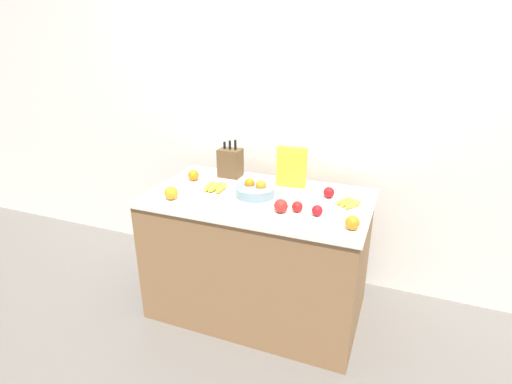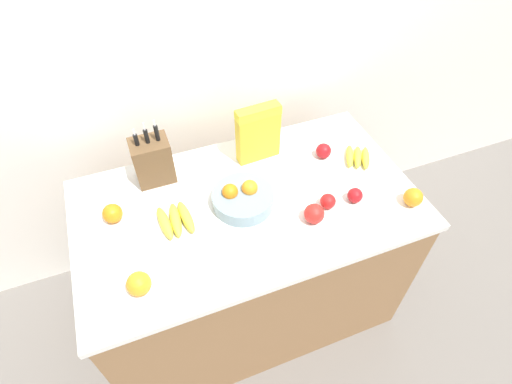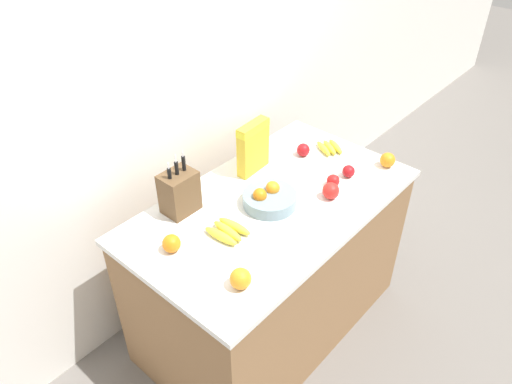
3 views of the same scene
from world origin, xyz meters
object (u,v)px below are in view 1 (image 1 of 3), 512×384
object	(u,v)px
banana_bunch_left	(349,203)
orange_mid_right	(193,175)
orange_by_cereal	(171,193)
apple_leftmost	(317,210)
fruit_bowl	(255,190)
apple_middle	(329,192)
banana_bunch_right	(216,187)
knife_block	(230,163)
apple_front	(281,206)
cereal_box	(292,165)
orange_mid_left	(352,223)
apple_rear	(297,207)

from	to	relation	value
banana_bunch_left	orange_mid_right	bearing A→B (deg)	177.80
orange_by_cereal	apple_leftmost	bearing A→B (deg)	6.11
fruit_bowl	apple_middle	size ratio (longest dim) A/B	3.60
banana_bunch_right	orange_by_cereal	bearing A→B (deg)	-125.98
knife_block	banana_bunch_left	size ratio (longest dim) A/B	1.65
fruit_bowl	banana_bunch_left	bearing A→B (deg)	5.68
apple_front	orange_mid_right	xyz separation A→B (m)	(-0.76, 0.29, -0.00)
fruit_bowl	apple_middle	distance (m)	0.47
fruit_bowl	banana_bunch_left	xyz separation A→B (m)	(0.59, 0.06, -0.02)
banana_bunch_right	orange_by_cereal	xyz separation A→B (m)	(-0.19, -0.26, 0.02)
cereal_box	orange_mid_right	xyz separation A→B (m)	(-0.69, -0.15, -0.11)
fruit_bowl	banana_bunch_right	bearing A→B (deg)	-179.72
cereal_box	orange_mid_left	size ratio (longest dim) A/B	3.46
banana_bunch_left	orange_mid_right	size ratio (longest dim) A/B	2.34
apple_middle	orange_mid_left	distance (m)	0.45
apple_front	orange_mid_left	distance (m)	0.43
cereal_box	fruit_bowl	world-z (taller)	cereal_box
apple_middle	apple_rear	world-z (taller)	apple_middle
apple_front	apple_rear	size ratio (longest dim) A/B	1.27
banana_bunch_left	knife_block	bearing A→B (deg)	166.22
apple_leftmost	apple_front	bearing A→B (deg)	-170.85
cereal_box	orange_by_cereal	size ratio (longest dim) A/B	3.17
banana_bunch_right	orange_mid_left	world-z (taller)	orange_mid_left
apple_leftmost	apple_middle	bearing A→B (deg)	88.82
apple_middle	apple_rear	distance (m)	0.31
apple_front	orange_mid_left	world-z (taller)	apple_front
apple_leftmost	orange_by_cereal	world-z (taller)	orange_by_cereal
apple_middle	orange_by_cereal	size ratio (longest dim) A/B	0.82
orange_mid_left	fruit_bowl	bearing A→B (deg)	158.48
orange_by_cereal	banana_bunch_right	bearing A→B (deg)	54.02
orange_mid_left	banana_bunch_right	bearing A→B (deg)	164.71
apple_rear	orange_mid_right	bearing A→B (deg)	163.53
cereal_box	apple_front	size ratio (longest dim) A/B	3.32
apple_front	orange_mid_right	size ratio (longest dim) A/B	1.04
orange_mid_left	orange_by_cereal	bearing A→B (deg)	179.82
apple_middle	apple_rear	xyz separation A→B (m)	(-0.13, -0.28, -0.00)
banana_bunch_left	apple_rear	world-z (taller)	apple_rear
cereal_box	orange_by_cereal	world-z (taller)	cereal_box
apple_front	apple_rear	xyz separation A→B (m)	(0.09, 0.05, -0.01)
apple_middle	knife_block	bearing A→B (deg)	169.34
apple_front	orange_by_cereal	size ratio (longest dim) A/B	0.95
fruit_bowl	apple_middle	world-z (taller)	fruit_bowl
apple_leftmost	apple_front	world-z (taller)	apple_front
orange_mid_left	apple_leftmost	bearing A→B (deg)	154.66
cereal_box	apple_rear	xyz separation A→B (m)	(0.16, -0.40, -0.12)
fruit_bowl	orange_mid_right	xyz separation A→B (m)	(-0.52, 0.10, 0.00)
knife_block	cereal_box	world-z (taller)	knife_block
apple_middle	apple_front	bearing A→B (deg)	-123.21
fruit_bowl	apple_front	distance (m)	0.31
apple_rear	orange_mid_left	size ratio (longest dim) A/B	0.82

